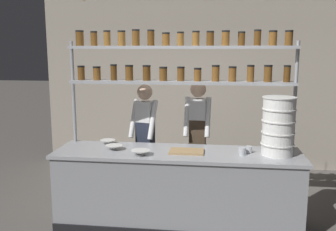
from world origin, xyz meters
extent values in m
plane|color=#5B5651|center=(0.00, 0.00, 0.00)|extent=(40.00, 40.00, 0.00)
cube|color=#9E9384|center=(0.00, 2.46, 1.62)|extent=(5.32, 0.12, 3.24)
cube|color=gray|center=(0.00, 0.00, 0.44)|extent=(2.86, 0.72, 0.88)
cube|color=#999BA0|center=(0.00, 0.00, 0.90)|extent=(2.92, 0.76, 0.04)
cylinder|color=#999BA0|center=(-1.38, 0.33, 1.11)|extent=(0.04, 0.04, 2.21)
cylinder|color=#999BA0|center=(1.38, 0.33, 1.11)|extent=(0.04, 0.04, 2.21)
cube|color=#999BA0|center=(0.00, 0.33, 1.71)|extent=(2.76, 0.28, 0.04)
cylinder|color=brown|center=(-1.26, 0.33, 1.81)|extent=(0.09, 0.09, 0.16)
cylinder|color=black|center=(-1.26, 0.33, 1.90)|extent=(0.09, 0.09, 0.02)
cylinder|color=brown|center=(-1.06, 0.33, 1.80)|extent=(0.10, 0.10, 0.15)
cylinder|color=black|center=(-1.06, 0.33, 1.89)|extent=(0.10, 0.10, 0.02)
cylinder|color=#513314|center=(-0.84, 0.33, 1.82)|extent=(0.08, 0.08, 0.18)
cylinder|color=black|center=(-0.84, 0.33, 1.92)|extent=(0.08, 0.08, 0.02)
cylinder|color=brown|center=(-0.64, 0.33, 1.81)|extent=(0.10, 0.10, 0.17)
cylinder|color=black|center=(-0.64, 0.33, 1.91)|extent=(0.10, 0.10, 0.02)
cylinder|color=#513314|center=(-0.42, 0.33, 1.81)|extent=(0.10, 0.10, 0.17)
cylinder|color=black|center=(-0.42, 0.33, 1.91)|extent=(0.10, 0.10, 0.02)
cylinder|color=brown|center=(-0.21, 0.33, 1.80)|extent=(0.10, 0.10, 0.15)
cylinder|color=black|center=(-0.21, 0.33, 1.89)|extent=(0.10, 0.10, 0.02)
cylinder|color=brown|center=(0.01, 0.33, 1.81)|extent=(0.09, 0.09, 0.16)
cylinder|color=black|center=(0.01, 0.33, 1.89)|extent=(0.09, 0.09, 0.02)
cylinder|color=brown|center=(0.21, 0.33, 1.80)|extent=(0.09, 0.09, 0.14)
cylinder|color=black|center=(0.21, 0.33, 1.88)|extent=(0.09, 0.09, 0.02)
cylinder|color=brown|center=(0.43, 0.33, 1.82)|extent=(0.09, 0.09, 0.18)
cylinder|color=black|center=(0.43, 0.33, 1.91)|extent=(0.09, 0.09, 0.02)
cylinder|color=brown|center=(0.63, 0.33, 1.81)|extent=(0.09, 0.09, 0.16)
cylinder|color=black|center=(0.63, 0.33, 1.90)|extent=(0.10, 0.10, 0.02)
cylinder|color=brown|center=(0.85, 0.33, 1.82)|extent=(0.09, 0.09, 0.18)
cylinder|color=black|center=(0.85, 0.33, 1.92)|extent=(0.09, 0.09, 0.02)
cylinder|color=brown|center=(1.05, 0.33, 1.82)|extent=(0.10, 0.10, 0.18)
cylinder|color=black|center=(1.05, 0.33, 1.92)|extent=(0.10, 0.10, 0.02)
cylinder|color=#513314|center=(1.27, 0.33, 1.82)|extent=(0.08, 0.08, 0.18)
cylinder|color=black|center=(1.27, 0.33, 1.92)|extent=(0.08, 0.08, 0.02)
cube|color=#999BA0|center=(0.00, 0.33, 2.14)|extent=(2.76, 0.28, 0.04)
cylinder|color=brown|center=(-1.26, 0.33, 2.24)|extent=(0.10, 0.10, 0.17)
cylinder|color=black|center=(-1.26, 0.33, 2.33)|extent=(0.10, 0.10, 0.02)
cylinder|color=brown|center=(-1.08, 0.33, 2.23)|extent=(0.08, 0.08, 0.16)
cylinder|color=black|center=(-1.08, 0.33, 2.32)|extent=(0.09, 0.09, 0.02)
cylinder|color=brown|center=(-0.91, 0.33, 2.24)|extent=(0.09, 0.09, 0.17)
cylinder|color=black|center=(-0.91, 0.33, 2.33)|extent=(0.09, 0.09, 0.02)
cylinder|color=brown|center=(-0.73, 0.33, 2.24)|extent=(0.09, 0.09, 0.17)
cylinder|color=black|center=(-0.73, 0.33, 2.33)|extent=(0.10, 0.10, 0.02)
cylinder|color=brown|center=(-0.55, 0.33, 2.24)|extent=(0.09, 0.09, 0.18)
cylinder|color=black|center=(-0.55, 0.33, 2.34)|extent=(0.09, 0.09, 0.02)
cylinder|color=#513314|center=(-0.36, 0.33, 2.24)|extent=(0.09, 0.09, 0.17)
cylinder|color=black|center=(-0.36, 0.33, 2.34)|extent=(0.09, 0.09, 0.02)
cylinder|color=brown|center=(-0.18, 0.33, 2.22)|extent=(0.09, 0.09, 0.14)
cylinder|color=black|center=(-0.18, 0.33, 2.30)|extent=(0.09, 0.09, 0.02)
cylinder|color=brown|center=(0.00, 0.33, 2.23)|extent=(0.08, 0.08, 0.15)
cylinder|color=black|center=(0.00, 0.33, 2.31)|extent=(0.09, 0.09, 0.02)
cylinder|color=brown|center=(0.18, 0.33, 2.23)|extent=(0.09, 0.09, 0.16)
cylinder|color=black|center=(0.18, 0.33, 2.32)|extent=(0.09, 0.09, 0.02)
cylinder|color=#513314|center=(0.36, 0.33, 2.23)|extent=(0.09, 0.09, 0.15)
cylinder|color=black|center=(0.36, 0.33, 2.32)|extent=(0.09, 0.09, 0.02)
cylinder|color=brown|center=(0.54, 0.33, 2.23)|extent=(0.09, 0.09, 0.16)
cylinder|color=black|center=(0.54, 0.33, 2.32)|extent=(0.10, 0.10, 0.02)
cylinder|color=#513314|center=(0.73, 0.33, 2.23)|extent=(0.08, 0.08, 0.15)
cylinder|color=black|center=(0.73, 0.33, 2.31)|extent=(0.08, 0.08, 0.02)
cylinder|color=#513314|center=(0.91, 0.33, 2.24)|extent=(0.08, 0.08, 0.17)
cylinder|color=black|center=(0.91, 0.33, 2.33)|extent=(0.09, 0.09, 0.02)
cylinder|color=brown|center=(1.09, 0.33, 2.23)|extent=(0.09, 0.09, 0.16)
cylinder|color=black|center=(1.09, 0.33, 2.32)|extent=(0.10, 0.10, 0.02)
cylinder|color=brown|center=(1.27, 0.33, 2.23)|extent=(0.09, 0.09, 0.16)
cylinder|color=black|center=(1.27, 0.33, 2.32)|extent=(0.09, 0.09, 0.02)
cylinder|color=black|center=(-0.59, 0.70, 0.40)|extent=(0.11, 0.11, 0.79)
cylinder|color=black|center=(-0.44, 0.66, 0.40)|extent=(0.11, 0.11, 0.79)
cube|color=#232838|center=(-0.51, 0.68, 0.97)|extent=(0.26, 0.23, 0.34)
cube|color=white|center=(-0.51, 0.68, 1.28)|extent=(0.26, 0.24, 0.28)
sphere|color=tan|center=(-0.51, 0.68, 1.54)|extent=(0.21, 0.21, 0.21)
cylinder|color=white|center=(-0.67, 0.67, 1.18)|extent=(0.14, 0.25, 0.52)
cylinder|color=white|center=(-0.39, 0.58, 1.18)|extent=(0.14, 0.25, 0.52)
cylinder|color=black|center=(0.12, 0.80, 0.41)|extent=(0.11, 0.11, 0.81)
cylinder|color=black|center=(0.28, 0.79, 0.41)|extent=(0.11, 0.11, 0.81)
cube|color=#473828|center=(0.20, 0.80, 0.99)|extent=(0.23, 0.18, 0.35)
cube|color=white|center=(0.20, 0.80, 1.31)|extent=(0.23, 0.19, 0.29)
sphere|color=tan|center=(0.20, 0.80, 1.58)|extent=(0.21, 0.21, 0.21)
cylinder|color=white|center=(0.05, 0.75, 1.21)|extent=(0.09, 0.25, 0.53)
cylinder|color=white|center=(0.34, 0.73, 1.21)|extent=(0.09, 0.25, 0.53)
cylinder|color=white|center=(1.15, 0.01, 0.98)|extent=(0.35, 0.35, 0.12)
cylinder|color=silver|center=(1.15, 0.01, 1.05)|extent=(0.38, 0.38, 0.01)
cylinder|color=white|center=(1.15, 0.01, 1.11)|extent=(0.35, 0.35, 0.12)
cylinder|color=silver|center=(1.15, 0.01, 1.18)|extent=(0.38, 0.38, 0.01)
cylinder|color=white|center=(1.15, 0.01, 1.25)|extent=(0.35, 0.35, 0.12)
cylinder|color=silver|center=(1.15, 0.01, 1.32)|extent=(0.38, 0.38, 0.01)
cylinder|color=white|center=(1.15, 0.01, 1.38)|extent=(0.35, 0.35, 0.12)
cylinder|color=silver|center=(1.15, 0.01, 1.45)|extent=(0.38, 0.38, 0.01)
cylinder|color=white|center=(1.15, 0.01, 1.52)|extent=(0.35, 0.35, 0.12)
cylinder|color=silver|center=(1.15, 0.01, 1.58)|extent=(0.38, 0.38, 0.01)
cube|color=#A88456|center=(0.11, -0.02, 0.93)|extent=(0.40, 0.26, 0.02)
cylinder|color=silver|center=(-0.92, 0.25, 0.93)|extent=(0.09, 0.09, 0.01)
cone|color=silver|center=(-0.92, 0.25, 0.95)|extent=(0.19, 0.19, 0.05)
cylinder|color=silver|center=(-0.77, -0.01, 0.93)|extent=(0.09, 0.09, 0.01)
cone|color=silver|center=(-0.77, -0.01, 0.95)|extent=(0.21, 0.21, 0.06)
cylinder|color=silver|center=(-0.40, -0.21, 0.93)|extent=(0.10, 0.10, 0.01)
cone|color=silver|center=(-0.40, -0.21, 0.95)|extent=(0.22, 0.22, 0.06)
cylinder|color=#B2B7BC|center=(0.83, 0.04, 0.96)|extent=(0.07, 0.07, 0.08)
cylinder|color=#B2B7BC|center=(0.75, -0.05, 0.96)|extent=(0.08, 0.08, 0.09)
camera|label=1|loc=(0.42, -4.26, 2.11)|focal=40.00mm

